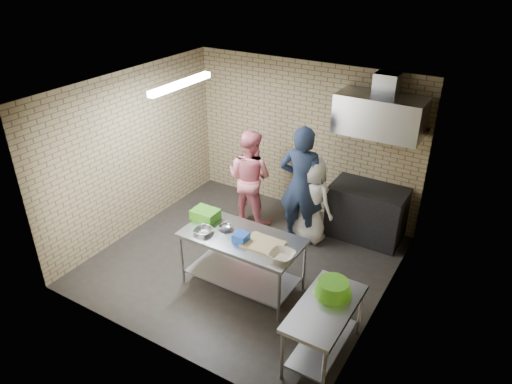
# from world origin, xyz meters

# --- Properties ---
(floor) EXTENTS (4.20, 4.20, 0.00)m
(floor) POSITION_xyz_m (0.00, 0.00, 0.00)
(floor) COLOR black
(floor) RESTS_ON ground
(ceiling) EXTENTS (4.20, 4.20, 0.00)m
(ceiling) POSITION_xyz_m (0.00, 0.00, 2.70)
(ceiling) COLOR black
(ceiling) RESTS_ON ground
(back_wall) EXTENTS (4.20, 0.06, 2.70)m
(back_wall) POSITION_xyz_m (0.00, 2.00, 1.35)
(back_wall) COLOR tan
(back_wall) RESTS_ON ground
(front_wall) EXTENTS (4.20, 0.06, 2.70)m
(front_wall) POSITION_xyz_m (0.00, -2.00, 1.35)
(front_wall) COLOR tan
(front_wall) RESTS_ON ground
(left_wall) EXTENTS (0.06, 4.00, 2.70)m
(left_wall) POSITION_xyz_m (-2.10, 0.00, 1.35)
(left_wall) COLOR tan
(left_wall) RESTS_ON ground
(right_wall) EXTENTS (0.06, 4.00, 2.70)m
(right_wall) POSITION_xyz_m (2.10, 0.00, 1.35)
(right_wall) COLOR tan
(right_wall) RESTS_ON ground
(prep_table) EXTENTS (1.67, 0.84, 0.84)m
(prep_table) POSITION_xyz_m (0.30, -0.50, 0.42)
(prep_table) COLOR #B0B2B8
(prep_table) RESTS_ON floor
(side_counter) EXTENTS (0.60, 1.20, 0.75)m
(side_counter) POSITION_xyz_m (1.80, -1.10, 0.38)
(side_counter) COLOR silver
(side_counter) RESTS_ON floor
(stove) EXTENTS (1.20, 0.70, 0.90)m
(stove) POSITION_xyz_m (1.35, 1.65, 0.45)
(stove) COLOR black
(stove) RESTS_ON floor
(range_hood) EXTENTS (1.30, 0.60, 0.60)m
(range_hood) POSITION_xyz_m (1.35, 1.70, 2.10)
(range_hood) COLOR silver
(range_hood) RESTS_ON back_wall
(hood_duct) EXTENTS (0.35, 0.30, 0.30)m
(hood_duct) POSITION_xyz_m (1.35, 1.85, 2.55)
(hood_duct) COLOR #A5A8AD
(hood_duct) RESTS_ON back_wall
(wall_shelf) EXTENTS (0.80, 0.20, 0.04)m
(wall_shelf) POSITION_xyz_m (1.65, 1.89, 1.92)
(wall_shelf) COLOR #3F2B19
(wall_shelf) RESTS_ON back_wall
(fluorescent_fixture) EXTENTS (0.10, 1.25, 0.08)m
(fluorescent_fixture) POSITION_xyz_m (-1.00, 0.00, 2.64)
(fluorescent_fixture) COLOR white
(fluorescent_fixture) RESTS_ON ceiling
(green_crate) EXTENTS (0.37, 0.28, 0.15)m
(green_crate) POSITION_xyz_m (-0.40, -0.38, 0.91)
(green_crate) COLOR #3B931B
(green_crate) RESTS_ON prep_table
(blue_tub) EXTENTS (0.19, 0.19, 0.12)m
(blue_tub) POSITION_xyz_m (0.35, -0.60, 0.90)
(blue_tub) COLOR blue
(blue_tub) RESTS_ON prep_table
(cutting_board) EXTENTS (0.51, 0.39, 0.03)m
(cutting_board) POSITION_xyz_m (0.65, -0.52, 0.85)
(cutting_board) COLOR #D8C07C
(cutting_board) RESTS_ON prep_table
(mixing_bowl_a) EXTENTS (0.26, 0.26, 0.06)m
(mixing_bowl_a) POSITION_xyz_m (-0.20, -0.70, 0.87)
(mixing_bowl_a) COLOR silver
(mixing_bowl_a) RESTS_ON prep_table
(mixing_bowl_b) EXTENTS (0.20, 0.20, 0.06)m
(mixing_bowl_b) POSITION_xyz_m (-0.00, -0.45, 0.87)
(mixing_bowl_b) COLOR #ADB0B4
(mixing_bowl_b) RESTS_ON prep_table
(ceramic_bowl) EXTENTS (0.33, 0.33, 0.08)m
(ceramic_bowl) POSITION_xyz_m (1.00, -0.65, 0.88)
(ceramic_bowl) COLOR beige
(ceramic_bowl) RESTS_ON prep_table
(green_basin) EXTENTS (0.46, 0.46, 0.17)m
(green_basin) POSITION_xyz_m (1.78, -0.85, 0.83)
(green_basin) COLOR #59C626
(green_basin) RESTS_ON side_counter
(bottle_red) EXTENTS (0.07, 0.07, 0.18)m
(bottle_red) POSITION_xyz_m (1.40, 1.89, 2.03)
(bottle_red) COLOR #B22619
(bottle_red) RESTS_ON wall_shelf
(bottle_green) EXTENTS (0.06, 0.06, 0.15)m
(bottle_green) POSITION_xyz_m (1.80, 1.89, 2.02)
(bottle_green) COLOR green
(bottle_green) RESTS_ON wall_shelf
(man_navy) EXTENTS (0.80, 0.60, 1.99)m
(man_navy) POSITION_xyz_m (0.45, 1.00, 0.99)
(man_navy) COLOR black
(man_navy) RESTS_ON floor
(woman_pink) EXTENTS (0.82, 0.64, 1.69)m
(woman_pink) POSITION_xyz_m (-0.55, 1.08, 0.85)
(woman_pink) COLOR pink
(woman_pink) RESTS_ON floor
(woman_white) EXTENTS (0.81, 0.64, 1.46)m
(woman_white) POSITION_xyz_m (0.61, 1.11, 0.73)
(woman_white) COLOR white
(woman_white) RESTS_ON floor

